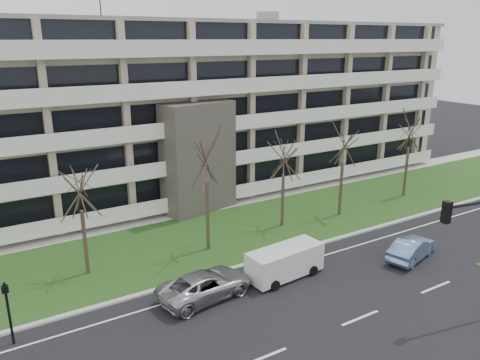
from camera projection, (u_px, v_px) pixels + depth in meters
ground at (360, 318)px, 24.06m from camera, size 160.00×160.00×0.00m
grass_verge at (233, 232)px, 34.69m from camera, size 90.00×10.00×0.06m
curb at (271, 257)px, 30.59m from camera, size 90.00×0.35×0.12m
sidewalk at (200, 209)px, 39.18m from camera, size 90.00×2.00×0.08m
lane_edge_line at (285, 267)px, 29.37m from camera, size 90.00×0.12×0.01m
apartment_building at (164, 109)px, 42.55m from camera, size 60.50×15.10×18.75m
silver_pickup at (205, 285)px, 25.78m from camera, size 5.70×3.15×1.51m
blue_sedan at (412, 248)px, 30.33m from camera, size 4.65×2.67×1.45m
white_van at (286, 259)px, 27.95m from camera, size 4.95×2.29×1.86m
pedestrian_signal at (8, 305)px, 21.46m from camera, size 0.32×0.26×3.21m
tree_2 at (79, 184)px, 26.90m from camera, size 3.69×3.69×7.38m
tree_3 at (206, 154)px, 29.92m from camera, size 4.30×4.30×8.61m
tree_4 at (284, 154)px, 34.21m from camera, size 3.66×3.66×7.32m
tree_5 at (344, 141)px, 36.26m from camera, size 3.97×3.97×7.94m
tree_6 at (411, 127)px, 40.79m from camera, size 4.06×4.06×8.13m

